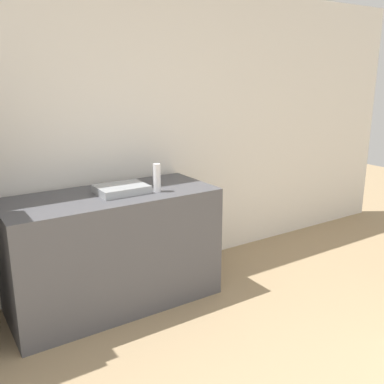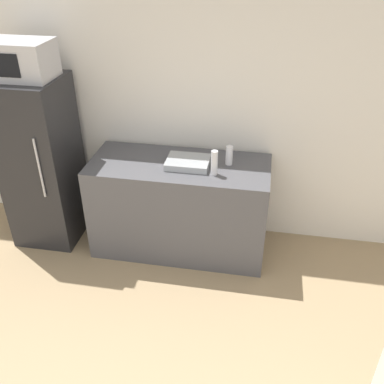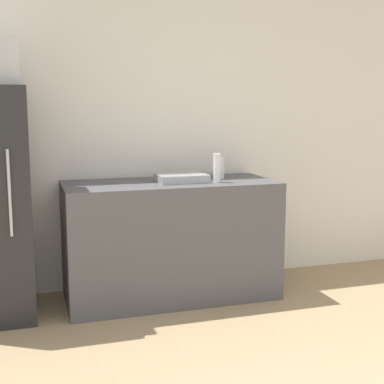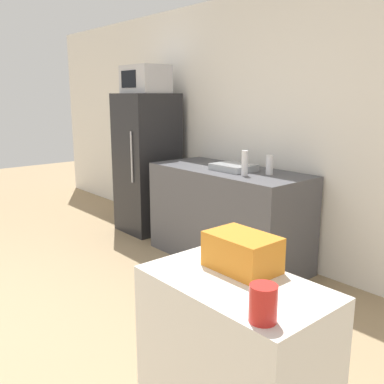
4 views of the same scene
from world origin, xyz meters
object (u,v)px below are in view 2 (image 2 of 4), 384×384
refrigerator (42,163)px  microwave (20,59)px  bottle_tall (214,163)px  bottle_short (229,155)px

refrigerator → microwave: size_ratio=3.08×
bottle_tall → bottle_short: bearing=63.1°
refrigerator → bottle_tall: 1.70m
refrigerator → bottle_tall: (1.68, -0.12, 0.22)m
refrigerator → bottle_short: size_ratio=9.35×
microwave → refrigerator: bearing=70.7°
bottle_tall → bottle_short: size_ratio=1.27×
refrigerator → bottle_tall: refrigerator is taller
bottle_short → refrigerator: bearing=-177.2°
microwave → bottle_tall: (1.68, -0.12, -0.76)m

